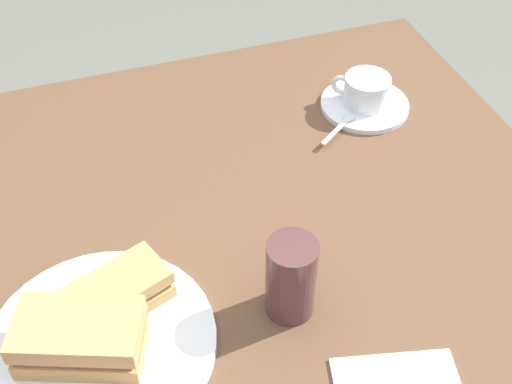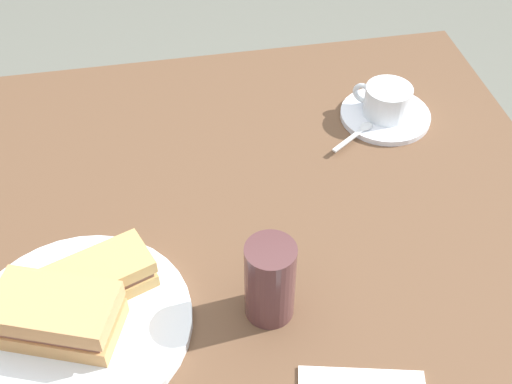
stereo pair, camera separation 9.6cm
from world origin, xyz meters
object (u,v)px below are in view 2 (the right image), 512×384
object	(u,v)px
sandwich_front	(57,315)
drinking_glass	(270,281)
sandwich_back	(100,278)
coffee_cup	(387,100)
dining_table	(201,275)
coffee_saucer	(385,115)
spoon	(359,132)
sandwich_plate	(79,324)

from	to	relation	value
sandwich_front	drinking_glass	xyz separation A→B (m)	(0.26, -0.01, 0.02)
sandwich_back	coffee_cup	distance (m)	0.57
sandwich_back	coffee_cup	size ratio (longest dim) A/B	1.64
dining_table	sandwich_back	distance (m)	0.21
coffee_saucer	spoon	xyz separation A→B (m)	(-0.06, -0.04, 0.01)
sandwich_back	drinking_glass	size ratio (longest dim) A/B	1.25
dining_table	coffee_saucer	distance (m)	0.42
sandwich_plate	coffee_saucer	size ratio (longest dim) A/B	1.85
coffee_cup	spoon	world-z (taller)	coffee_cup
dining_table	drinking_glass	xyz separation A→B (m)	(0.08, -0.15, 0.16)
sandwich_back	coffee_cup	xyz separation A→B (m)	(0.49, 0.29, 0.00)
sandwich_back	coffee_saucer	size ratio (longest dim) A/B	0.97
sandwich_back	spoon	bearing A→B (deg)	30.35
sandwich_front	spoon	distance (m)	0.57
sandwich_front	coffee_saucer	xyz separation A→B (m)	(0.54, 0.35, -0.04)
sandwich_front	dining_table	bearing A→B (deg)	36.67
sandwich_plate	sandwich_back	world-z (taller)	sandwich_back
dining_table	spoon	size ratio (longest dim) A/B	12.98
coffee_cup	drinking_glass	bearing A→B (deg)	-127.70
sandwich_back	spoon	xyz separation A→B (m)	(0.43, 0.25, -0.03)
sandwich_plate	spoon	world-z (taller)	spoon
dining_table	spoon	distance (m)	0.35
sandwich_front	sandwich_back	bearing A→B (deg)	46.29
dining_table	sandwich_front	bearing A→B (deg)	-143.33
dining_table	sandwich_back	bearing A→B (deg)	-147.82
sandwich_plate	drinking_glass	bearing A→B (deg)	-4.24
dining_table	sandwich_front	distance (m)	0.27
sandwich_front	sandwich_back	size ratio (longest dim) A/B	1.12
dining_table	sandwich_front	world-z (taller)	sandwich_front
sandwich_plate	coffee_cup	bearing A→B (deg)	33.21
sandwich_back	spoon	distance (m)	0.49
spoon	coffee_cup	bearing A→B (deg)	36.52
sandwich_plate	coffee_saucer	world-z (taller)	sandwich_plate
drinking_glass	sandwich_front	bearing A→B (deg)	178.04
drinking_glass	sandwich_plate	bearing A→B (deg)	175.76
sandwich_plate	drinking_glass	xyz separation A→B (m)	(0.24, -0.02, 0.05)
spoon	coffee_saucer	bearing A→B (deg)	35.33
coffee_cup	dining_table	bearing A→B (deg)	-149.23
dining_table	coffee_cup	xyz separation A→B (m)	(0.35, 0.21, 0.13)
spoon	sandwich_back	bearing A→B (deg)	-149.65
drinking_glass	dining_table	bearing A→B (deg)	117.61
spoon	sandwich_front	bearing A→B (deg)	-147.58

